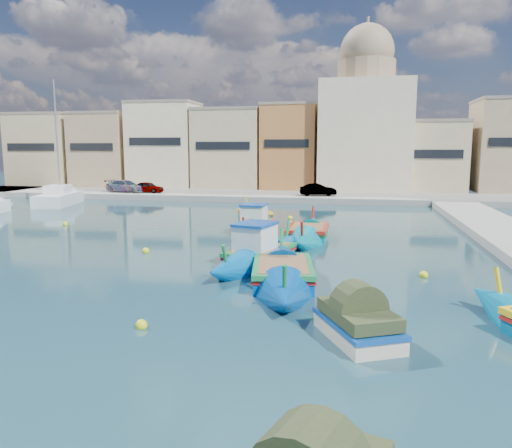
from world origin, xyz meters
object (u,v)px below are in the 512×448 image
(tender_near, at_px, (358,324))
(luzzu_cyan_mid, at_px, (308,234))
(church_block, at_px, (365,120))
(luzzu_blue_cabin, at_px, (256,227))
(luzzu_blue_south, at_px, (283,275))
(luzzu_turquoise_cabin, at_px, (260,255))
(luzzu_green, at_px, (255,216))
(yacht_north, at_px, (66,198))

(tender_near, bearing_deg, luzzu_cyan_mid, 100.37)
(church_block, xyz_separation_m, luzzu_blue_cabin, (-7.06, -28.76, -8.05))
(luzzu_blue_cabin, relative_size, luzzu_blue_south, 0.82)
(luzzu_turquoise_cabin, relative_size, luzzu_green, 1.28)
(church_block, height_order, luzzu_blue_south, church_block)
(luzzu_blue_south, relative_size, yacht_north, 0.81)
(luzzu_turquoise_cabin, bearing_deg, tender_near, -62.91)
(luzzu_cyan_mid, xyz_separation_m, luzzu_green, (-4.66, 7.35, -0.03))
(luzzu_turquoise_cabin, bearing_deg, luzzu_cyan_mid, 76.12)
(luzzu_blue_cabin, xyz_separation_m, luzzu_green, (-1.21, 5.89, -0.10))
(luzzu_blue_south, bearing_deg, luzzu_green, 104.83)
(luzzu_blue_cabin, relative_size, tender_near, 2.48)
(luzzu_green, height_order, luzzu_blue_south, luzzu_blue_south)
(luzzu_green, height_order, tender_near, luzzu_green)
(luzzu_cyan_mid, distance_m, yacht_north, 29.20)
(luzzu_blue_cabin, bearing_deg, luzzu_cyan_mid, -22.98)
(luzzu_cyan_mid, bearing_deg, luzzu_blue_south, -90.62)
(luzzu_cyan_mid, relative_size, luzzu_green, 1.21)
(luzzu_cyan_mid, height_order, luzzu_green, luzzu_cyan_mid)
(tender_near, height_order, yacht_north, yacht_north)
(luzzu_blue_cabin, distance_m, tender_near, 17.94)
(luzzu_blue_cabin, distance_m, luzzu_green, 6.01)
(luzzu_cyan_mid, relative_size, luzzu_blue_south, 0.91)
(luzzu_turquoise_cabin, distance_m, yacht_north, 31.90)
(church_block, bearing_deg, luzzu_turquoise_cabin, -98.11)
(luzzu_green, relative_size, tender_near, 2.28)
(luzzu_turquoise_cabin, height_order, luzzu_blue_south, luzzu_turquoise_cabin)
(church_block, height_order, luzzu_green, church_block)
(luzzu_blue_cabin, bearing_deg, luzzu_turquoise_cabin, -77.49)
(church_block, bearing_deg, tender_near, -91.01)
(luzzu_blue_cabin, distance_m, luzzu_cyan_mid, 3.74)
(luzzu_cyan_mid, bearing_deg, church_block, 83.18)
(yacht_north, bearing_deg, luzzu_blue_cabin, -32.15)
(luzzu_turquoise_cabin, bearing_deg, luzzu_blue_south, -64.24)
(church_block, distance_m, luzzu_cyan_mid, 31.50)
(luzzu_blue_south, distance_m, tender_near, 6.24)
(church_block, height_order, luzzu_turquoise_cabin, church_block)
(luzzu_blue_cabin, height_order, luzzu_cyan_mid, luzzu_blue_cabin)
(luzzu_cyan_mid, relative_size, yacht_north, 0.74)
(church_block, height_order, tender_near, church_block)
(luzzu_green, relative_size, luzzu_blue_south, 0.75)
(luzzu_blue_south, bearing_deg, luzzu_cyan_mid, 89.38)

